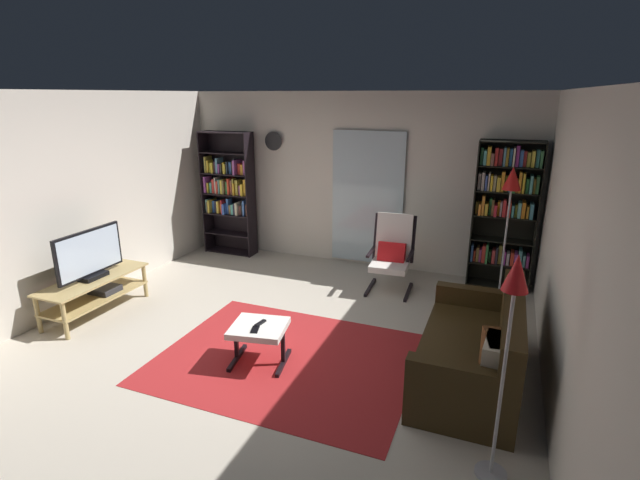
# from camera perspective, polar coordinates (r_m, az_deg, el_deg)

# --- Properties ---
(ground_plane) EXTENTS (7.02, 7.02, 0.00)m
(ground_plane) POSITION_cam_1_polar(r_m,az_deg,el_deg) (5.15, -6.48, -12.67)
(ground_plane) COLOR #C0B5A3
(wall_back) EXTENTS (5.60, 0.06, 2.60)m
(wall_back) POSITION_cam_1_polar(r_m,az_deg,el_deg) (7.26, 3.99, 7.17)
(wall_back) COLOR beige
(wall_back) RESTS_ON ground
(wall_left) EXTENTS (0.06, 6.00, 2.60)m
(wall_left) POSITION_cam_1_polar(r_m,az_deg,el_deg) (6.37, -28.96, 3.65)
(wall_left) COLOR beige
(wall_left) RESTS_ON ground
(wall_right) EXTENTS (0.06, 6.00, 2.60)m
(wall_right) POSITION_cam_1_polar(r_m,az_deg,el_deg) (4.15, 27.97, -2.48)
(wall_right) COLOR beige
(wall_right) RESTS_ON ground
(glass_door_panel) EXTENTS (1.10, 0.01, 2.00)m
(glass_door_panel) POSITION_cam_1_polar(r_m,az_deg,el_deg) (7.18, 5.68, 4.97)
(glass_door_panel) COLOR silver
(area_rug) EXTENTS (2.52, 2.00, 0.01)m
(area_rug) POSITION_cam_1_polar(r_m,az_deg,el_deg) (4.93, -3.95, -14.02)
(area_rug) COLOR #A82325
(area_rug) RESTS_ON ground
(tv_stand) EXTENTS (0.50, 1.33, 0.46)m
(tv_stand) POSITION_cam_1_polar(r_m,az_deg,el_deg) (6.33, -25.32, -5.36)
(tv_stand) COLOR tan
(tv_stand) RESTS_ON ground
(television) EXTENTS (0.20, 0.93, 0.59)m
(television) POSITION_cam_1_polar(r_m,az_deg,el_deg) (6.18, -25.96, -1.71)
(television) COLOR black
(television) RESTS_ON tv_stand
(bookshelf_near_tv) EXTENTS (0.85, 0.30, 1.99)m
(bookshelf_near_tv) POSITION_cam_1_polar(r_m,az_deg,el_deg) (7.90, -10.90, 5.85)
(bookshelf_near_tv) COLOR black
(bookshelf_near_tv) RESTS_ON ground
(bookshelf_near_sofa) EXTENTS (0.81, 0.30, 1.99)m
(bookshelf_near_sofa) POSITION_cam_1_polar(r_m,az_deg,el_deg) (6.77, 21.38, 3.63)
(bookshelf_near_sofa) COLOR black
(bookshelf_near_sofa) RESTS_ON ground
(leather_sofa) EXTENTS (0.85, 1.73, 0.83)m
(leather_sofa) POSITION_cam_1_polar(r_m,az_deg,el_deg) (4.64, 18.27, -12.74)
(leather_sofa) COLOR #372812
(leather_sofa) RESTS_ON ground
(lounge_armchair) EXTENTS (0.60, 0.68, 1.02)m
(lounge_armchair) POSITION_cam_1_polar(r_m,az_deg,el_deg) (6.43, 8.66, -1.34)
(lounge_armchair) COLOR black
(lounge_armchair) RESTS_ON ground
(ottoman) EXTENTS (0.60, 0.57, 0.41)m
(ottoman) POSITION_cam_1_polar(r_m,az_deg,el_deg) (4.74, -7.37, -10.90)
(ottoman) COLOR white
(ottoman) RESTS_ON ground
(tv_remote) EXTENTS (0.06, 0.15, 0.02)m
(tv_remote) POSITION_cam_1_polar(r_m,az_deg,el_deg) (4.72, -7.19, -9.88)
(tv_remote) COLOR black
(tv_remote) RESTS_ON ottoman
(cell_phone) EXTENTS (0.11, 0.15, 0.01)m
(cell_phone) POSITION_cam_1_polar(r_m,az_deg,el_deg) (4.62, -7.83, -10.62)
(cell_phone) COLOR black
(cell_phone) RESTS_ON ottoman
(floor_lamp_by_sofa) EXTENTS (0.22, 0.22, 1.63)m
(floor_lamp_by_sofa) POSITION_cam_1_polar(r_m,az_deg,el_deg) (3.22, 22.06, -7.97)
(floor_lamp_by_sofa) COLOR #A5A5AD
(floor_lamp_by_sofa) RESTS_ON ground
(floor_lamp_by_shelf) EXTENTS (0.22, 0.22, 1.73)m
(floor_lamp_by_shelf) POSITION_cam_1_polar(r_m,az_deg,el_deg) (6.18, 22.01, 5.58)
(floor_lamp_by_shelf) COLOR #A5A5AD
(floor_lamp_by_shelf) RESTS_ON ground
(wall_clock) EXTENTS (0.29, 0.03, 0.29)m
(wall_clock) POSITION_cam_1_polar(r_m,az_deg,el_deg) (7.61, -5.61, 11.76)
(wall_clock) COLOR silver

